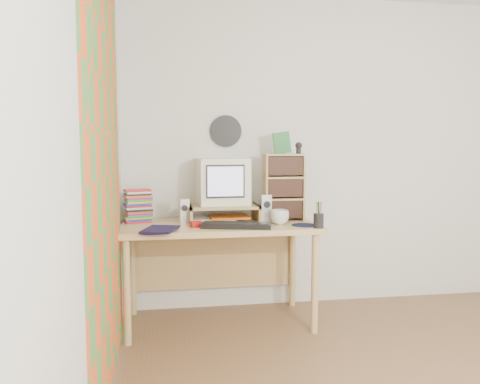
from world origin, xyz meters
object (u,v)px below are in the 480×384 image
object	(u,v)px
desk	(218,240)
crt_monitor	(223,182)
cd_rack	(283,187)
mug	(280,217)
keyboard	(236,225)
diary	(145,227)
dvd_stack	(138,205)

from	to	relation	value
desk	crt_monitor	size ratio (longest dim) A/B	3.83
cd_rack	mug	distance (m)	0.30
desk	crt_monitor	distance (m)	0.44
desk	keyboard	size ratio (longest dim) A/B	2.94
mug	diary	distance (m)	0.95
mug	diary	size ratio (longest dim) A/B	0.54
desk	mug	size ratio (longest dim) A/B	10.45
mug	diary	world-z (taller)	mug
crt_monitor	mug	bearing A→B (deg)	-39.64
cd_rack	diary	xyz separation A→B (m)	(-1.02, -0.33, -0.23)
crt_monitor	keyboard	bearing A→B (deg)	-86.11
crt_monitor	mug	distance (m)	0.52
desk	diary	bearing A→B (deg)	-149.03
keyboard	mug	size ratio (longest dim) A/B	3.55
cd_rack	diary	size ratio (longest dim) A/B	2.04
dvd_stack	mug	distance (m)	1.05
keyboard	mug	xyz separation A→B (m)	(0.33, 0.09, 0.04)
crt_monitor	cd_rack	size ratio (longest dim) A/B	0.73
desk	dvd_stack	bearing A→B (deg)	172.22
keyboard	desk	bearing A→B (deg)	124.49
cd_rack	mug	world-z (taller)	cd_rack
crt_monitor	cd_rack	distance (m)	0.46
desk	keyboard	bearing A→B (deg)	-69.81
crt_monitor	keyboard	world-z (taller)	crt_monitor
dvd_stack	cd_rack	world-z (taller)	cd_rack
dvd_stack	keyboard	bearing A→B (deg)	-42.58
crt_monitor	diary	xyz separation A→B (m)	(-0.57, -0.40, -0.27)
desk	diary	world-z (taller)	diary
cd_rack	keyboard	bearing A→B (deg)	-143.95
keyboard	mug	world-z (taller)	mug
keyboard	diary	xyz separation A→B (m)	(-0.61, -0.04, 0.01)
keyboard	cd_rack	world-z (taller)	cd_rack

